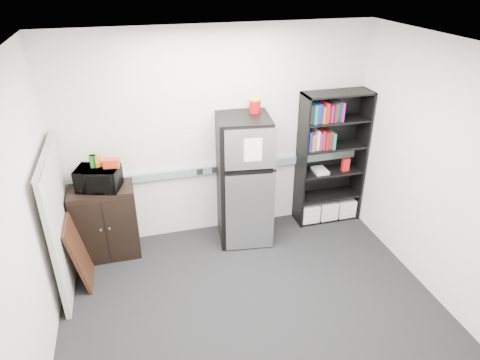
{
  "coord_description": "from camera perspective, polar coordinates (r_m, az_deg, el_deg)",
  "views": [
    {
      "loc": [
        -1.04,
        -3.2,
        3.34
      ],
      "look_at": [
        0.07,
        0.9,
        1.13
      ],
      "focal_mm": 32.0,
      "sensor_mm": 36.0,
      "label": 1
    }
  ],
  "objects": [
    {
      "name": "wall_back",
      "position": [
        5.43,
        -3.1,
        5.92
      ],
      "size": [
        4.0,
        0.02,
        2.7
      ],
      "primitive_type": "cube",
      "color": "white",
      "rests_on": "floor"
    },
    {
      "name": "bookshelf",
      "position": [
        5.93,
        12.0,
        2.65
      ],
      "size": [
        0.9,
        0.34,
        1.85
      ],
      "color": "black",
      "rests_on": "floor"
    },
    {
      "name": "cabinet",
      "position": [
        5.52,
        -17.45,
        -5.29
      ],
      "size": [
        0.75,
        0.5,
        0.94
      ],
      "color": "black",
      "rests_on": "floor"
    },
    {
      "name": "framed_poster",
      "position": [
        5.23,
        -20.63,
        -8.7
      ],
      "size": [
        0.19,
        0.63,
        0.81
      ],
      "rotation": [
        0.0,
        -0.19,
        0.0
      ],
      "color": "black",
      "rests_on": "floor"
    },
    {
      "name": "snack_box_c",
      "position": [
        5.17,
        -18.43,
        2.41
      ],
      "size": [
        0.08,
        0.06,
        0.14
      ],
      "primitive_type": "cube",
      "rotation": [
        0.0,
        0.0,
        0.23
      ],
      "color": "#CA5C13",
      "rests_on": "microwave"
    },
    {
      "name": "wall_note",
      "position": [
        5.3,
        -6.87,
        7.52
      ],
      "size": [
        0.14,
        0.0,
        0.1
      ],
      "primitive_type": "cube",
      "color": "white",
      "rests_on": "wall_back"
    },
    {
      "name": "snack_box_b",
      "position": [
        5.17,
        -18.98,
        2.39
      ],
      "size": [
        0.08,
        0.07,
        0.15
      ],
      "primitive_type": "cube",
      "rotation": [
        0.0,
        0.0,
        -0.31
      ],
      "color": "#0C370D",
      "rests_on": "microwave"
    },
    {
      "name": "coffee_can",
      "position": [
        5.21,
        1.98,
        10.02
      ],
      "size": [
        0.14,
        0.14,
        0.19
      ],
      "color": "#AC070E",
      "rests_on": "refrigerator"
    },
    {
      "name": "refrigerator",
      "position": [
        5.41,
        0.44,
        -0.06
      ],
      "size": [
        0.71,
        0.73,
        1.68
      ],
      "rotation": [
        0.0,
        0.0,
        -0.12
      ],
      "color": "black",
      "rests_on": "floor"
    },
    {
      "name": "snack_box_a",
      "position": [
        5.17,
        -18.98,
        2.39
      ],
      "size": [
        0.08,
        0.06,
        0.15
      ],
      "primitive_type": "cube",
      "rotation": [
        0.0,
        0.0,
        0.12
      ],
      "color": "#1F5A19",
      "rests_on": "microwave"
    },
    {
      "name": "cubicle_partition",
      "position": [
        5.04,
        -22.85,
        -5.03
      ],
      "size": [
        0.06,
        1.3,
        1.62
      ],
      "color": "#A29D90",
      "rests_on": "floor"
    },
    {
      "name": "floor",
      "position": [
        4.74,
        2.08,
        -17.38
      ],
      "size": [
        4.0,
        4.0,
        0.0
      ],
      "primitive_type": "plane",
      "color": "black",
      "rests_on": "ground"
    },
    {
      "name": "electrical_raceway",
      "position": [
        5.59,
        -2.92,
        1.51
      ],
      "size": [
        3.92,
        0.05,
        0.1
      ],
      "primitive_type": "cube",
      "color": "gray",
      "rests_on": "wall_back"
    },
    {
      "name": "wall_left",
      "position": [
        3.89,
        -27.22,
        -6.74
      ],
      "size": [
        0.02,
        3.5,
        2.7
      ],
      "primitive_type": "cube",
      "color": "white",
      "rests_on": "floor"
    },
    {
      "name": "snack_bag",
      "position": [
        5.12,
        -16.79,
        2.18
      ],
      "size": [
        0.19,
        0.12,
        0.1
      ],
      "primitive_type": "cube",
      "rotation": [
        0.0,
        0.0,
        -0.12
      ],
      "color": "red",
      "rests_on": "microwave"
    },
    {
      "name": "wall_right",
      "position": [
        4.84,
        25.66,
        0.28
      ],
      "size": [
        0.02,
        3.5,
        2.7
      ],
      "primitive_type": "cube",
      "color": "white",
      "rests_on": "floor"
    },
    {
      "name": "ceiling",
      "position": [
        3.42,
        2.87,
        16.66
      ],
      "size": [
        4.0,
        3.5,
        0.02
      ],
      "primitive_type": "cube",
      "color": "white",
      "rests_on": "wall_back"
    },
    {
      "name": "microwave",
      "position": [
        5.22,
        -18.36,
        0.2
      ],
      "size": [
        0.56,
        0.45,
        0.27
      ],
      "primitive_type": "imported",
      "rotation": [
        0.0,
        0.0,
        -0.29
      ],
      "color": "black",
      "rests_on": "cabinet"
    }
  ]
}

